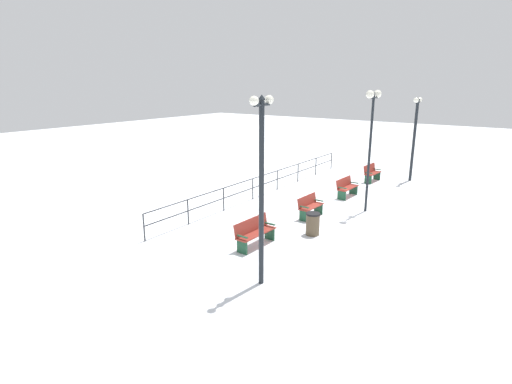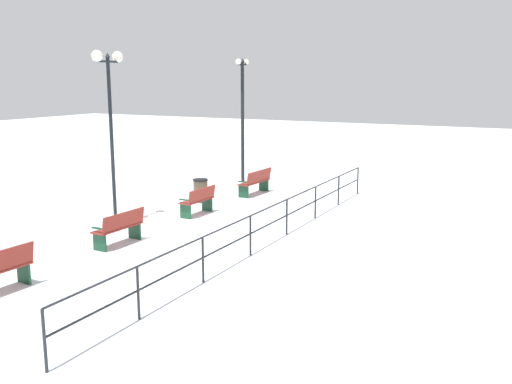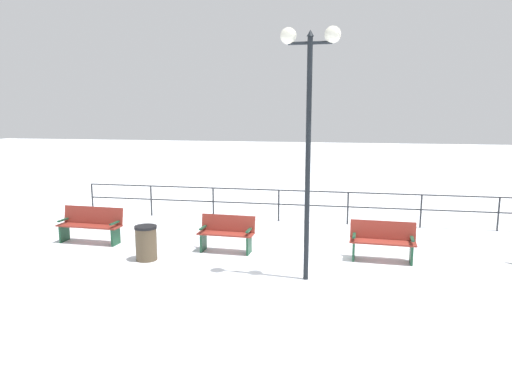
{
  "view_description": "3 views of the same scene",
  "coord_description": "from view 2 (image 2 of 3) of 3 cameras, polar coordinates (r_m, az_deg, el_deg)",
  "views": [
    {
      "loc": [
        7.16,
        -15.8,
        5.29
      ],
      "look_at": [
        -2.82,
        -1.69,
        0.59
      ],
      "focal_mm": 28.48,
      "sensor_mm": 36.0,
      "label": 1
    },
    {
      "loc": [
        -9.72,
        12.79,
        4.23
      ],
      "look_at": [
        -2.61,
        -0.85,
        1.15
      ],
      "focal_mm": 40.07,
      "sensor_mm": 36.0,
      "label": 2
    },
    {
      "loc": [
        10.72,
        1.0,
        3.43
      ],
      "look_at": [
        -2.45,
        -1.58,
        1.08
      ],
      "focal_mm": 32.94,
      "sensor_mm": 36.0,
      "label": 3
    }
  ],
  "objects": [
    {
      "name": "ground_plane",
      "position": [
        16.61,
        -9.41,
        -3.59
      ],
      "size": [
        80.0,
        80.0,
        0.0
      ],
      "primitive_type": "plane",
      "color": "white",
      "rests_on": "ground"
    },
    {
      "name": "bench_nearest",
      "position": [
        21.0,
        -0.02,
        1.07
      ],
      "size": [
        0.56,
        1.72,
        0.92
      ],
      "rotation": [
        0.0,
        0.0,
        -0.04
      ],
      "color": "maroon",
      "rests_on": "ground"
    },
    {
      "name": "bench_second",
      "position": [
        17.93,
        -5.78,
        -0.84
      ],
      "size": [
        0.53,
        1.38,
        0.88
      ],
      "rotation": [
        0.0,
        0.0,
        -0.04
      ],
      "color": "maroon",
      "rests_on": "ground"
    },
    {
      "name": "bench_third",
      "position": [
        15.06,
        -13.46,
        -3.45
      ],
      "size": [
        0.57,
        1.5,
        0.9
      ],
      "rotation": [
        0.0,
        0.0,
        -0.04
      ],
      "color": "maroon",
      "rests_on": "ground"
    },
    {
      "name": "bench_fourth",
      "position": [
        12.54,
        -24.21,
        -7.08
      ],
      "size": [
        0.57,
        1.41,
        0.93
      ],
      "rotation": [
        0.0,
        0.0,
        -0.06
      ],
      "color": "maroon",
      "rests_on": "ground"
    },
    {
      "name": "lamppost_near",
      "position": [
        23.24,
        -1.36,
        8.47
      ],
      "size": [
        0.23,
        0.87,
        5.0
      ],
      "color": "black",
      "rests_on": "ground"
    },
    {
      "name": "lamppost_middle",
      "position": [
        16.83,
        -14.43,
        9.44
      ],
      "size": [
        0.31,
        1.15,
        4.98
      ],
      "color": "black",
      "rests_on": "ground"
    },
    {
      "name": "waterfront_railing",
      "position": [
        14.67,
        1.38,
        -2.67
      ],
      "size": [
        0.05,
        14.85,
        1.0
      ],
      "color": "#26282D",
      "rests_on": "ground"
    },
    {
      "name": "trash_bin",
      "position": [
        19.84,
        -5.55,
        0.15
      ],
      "size": [
        0.51,
        0.51,
        0.81
      ],
      "color": "brown",
      "rests_on": "ground"
    }
  ]
}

